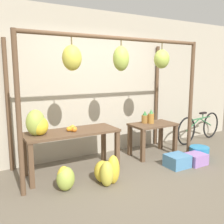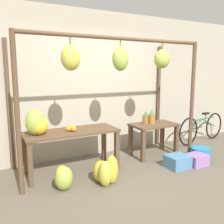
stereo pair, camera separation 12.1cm
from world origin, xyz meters
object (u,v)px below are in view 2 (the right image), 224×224
(banana_pile_ground_left, at_px, (63,178))
(banana_pile_on_table, at_px, (37,124))
(pineapple_cluster, at_px, (149,118))
(parked_bicycle, at_px, (202,128))
(fruit_crate_white, at_px, (177,162))
(fruit_crate_purple, at_px, (196,160))
(banana_pile_ground_right, at_px, (106,171))
(orange_pile, at_px, (71,128))
(blue_bucket, at_px, (200,153))

(banana_pile_ground_left, bearing_deg, banana_pile_on_table, 112.54)
(pineapple_cluster, distance_m, parked_bicycle, 1.72)
(fruit_crate_white, relative_size, fruit_crate_purple, 1.11)
(banana_pile_on_table, relative_size, banana_pile_ground_right, 1.00)
(pineapple_cluster, bearing_deg, banana_pile_on_table, -176.97)
(banana_pile_ground_left, height_order, banana_pile_ground_right, banana_pile_ground_right)
(orange_pile, distance_m, pineapple_cluster, 1.64)
(pineapple_cluster, relative_size, banana_pile_ground_right, 0.65)
(pineapple_cluster, height_order, parked_bicycle, pineapple_cluster)
(banana_pile_ground_right, bearing_deg, banana_pile_on_table, 142.31)
(banana_pile_on_table, distance_m, pineapple_cluster, 2.19)
(banana_pile_ground_right, xyz_separation_m, fruit_crate_white, (1.38, -0.03, -0.08))
(fruit_crate_white, bearing_deg, banana_pile_ground_left, 175.96)
(fruit_crate_white, height_order, fruit_crate_purple, fruit_crate_white)
(banana_pile_on_table, xyz_separation_m, fruit_crate_white, (2.22, -0.68, -0.77))
(fruit_crate_white, height_order, parked_bicycle, parked_bicycle)
(parked_bicycle, bearing_deg, banana_pile_on_table, -175.99)
(banana_pile_ground_left, xyz_separation_m, fruit_crate_white, (2.00, -0.14, -0.06))
(banana_pile_ground_right, height_order, fruit_crate_purple, banana_pile_ground_right)
(banana_pile_on_table, relative_size, orange_pile, 1.99)
(pineapple_cluster, distance_m, banana_pile_ground_right, 1.64)
(orange_pile, bearing_deg, banana_pile_on_table, 179.81)
(fruit_crate_white, distance_m, fruit_crate_purple, 0.39)
(orange_pile, distance_m, blue_bucket, 2.52)
(orange_pile, distance_m, fruit_crate_purple, 2.29)
(blue_bucket, bearing_deg, banana_pile_ground_left, 179.62)
(fruit_crate_purple, bearing_deg, parked_bicycle, 39.53)
(banana_pile_ground_right, distance_m, fruit_crate_purple, 1.77)
(banana_pile_on_table, xyz_separation_m, blue_bucket, (2.92, -0.56, -0.77))
(banana_pile_on_table, xyz_separation_m, banana_pile_ground_right, (0.84, -0.65, -0.69))
(pineapple_cluster, bearing_deg, fruit_crate_purple, -64.04)
(orange_pile, relative_size, blue_bucket, 0.59)
(banana_pile_ground_left, bearing_deg, fruit_crate_purple, -5.14)
(banana_pile_ground_left, xyz_separation_m, parked_bicycle, (3.62, 0.81, 0.17))
(banana_pile_on_table, relative_size, banana_pile_ground_left, 1.20)
(blue_bucket, bearing_deg, fruit_crate_white, -169.89)
(pineapple_cluster, height_order, fruit_crate_white, pineapple_cluster)
(banana_pile_ground_right, xyz_separation_m, blue_bucket, (2.07, 0.09, -0.08))
(fruit_crate_white, relative_size, parked_bicycle, 0.23)
(banana_pile_ground_right, relative_size, parked_bicycle, 0.27)
(fruit_crate_purple, bearing_deg, orange_pile, 159.96)
(banana_pile_ground_left, bearing_deg, orange_pile, 59.58)
(orange_pile, height_order, pineapple_cluster, pineapple_cluster)
(blue_bucket, bearing_deg, fruit_crate_purple, -147.73)
(banana_pile_ground_left, height_order, fruit_crate_purple, banana_pile_ground_left)
(orange_pile, relative_size, fruit_crate_purple, 0.64)
(orange_pile, xyz_separation_m, parked_bicycle, (3.31, 0.27, -0.41))
(banana_pile_ground_right, bearing_deg, pineapple_cluster, 29.71)
(orange_pile, relative_size, banana_pile_ground_left, 0.60)
(parked_bicycle, bearing_deg, orange_pile, -175.31)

